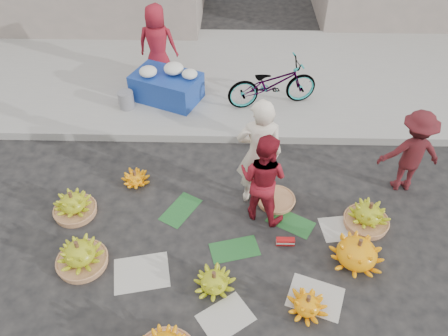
{
  "coord_description": "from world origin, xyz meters",
  "views": [
    {
      "loc": [
        -0.16,
        -3.81,
        4.8
      ],
      "look_at": [
        -0.26,
        0.67,
        0.7
      ],
      "focal_mm": 35.0,
      "sensor_mm": 36.0,
      "label": 1
    }
  ],
  "objects_px": {
    "vendor_cream": "(259,154)",
    "bicycle": "(272,83)",
    "banana_bunch_4": "(357,252)",
    "banana_bunch_0": "(80,255)",
    "flower_table": "(167,85)"
  },
  "relations": [
    {
      "from": "vendor_cream",
      "to": "flower_table",
      "type": "xyz_separation_m",
      "value": [
        -1.62,
        2.5,
        -0.47
      ]
    },
    {
      "from": "banana_bunch_0",
      "to": "bicycle",
      "type": "distance_m",
      "value": 4.49
    },
    {
      "from": "banana_bunch_4",
      "to": "bicycle",
      "type": "distance_m",
      "value": 3.62
    },
    {
      "from": "banana_bunch_0",
      "to": "bicycle",
      "type": "xyz_separation_m",
      "value": [
        2.66,
        3.61,
        0.37
      ]
    },
    {
      "from": "banana_bunch_0",
      "to": "flower_table",
      "type": "height_order",
      "value": "flower_table"
    },
    {
      "from": "banana_bunch_4",
      "to": "flower_table",
      "type": "relative_size",
      "value": 0.68
    },
    {
      "from": "banana_bunch_0",
      "to": "flower_table",
      "type": "relative_size",
      "value": 0.46
    },
    {
      "from": "flower_table",
      "to": "bicycle",
      "type": "bearing_deg",
      "value": 19.29
    },
    {
      "from": "banana_bunch_4",
      "to": "vendor_cream",
      "type": "relative_size",
      "value": 0.55
    },
    {
      "from": "banana_bunch_4",
      "to": "vendor_cream",
      "type": "bearing_deg",
      "value": 138.45
    },
    {
      "from": "bicycle",
      "to": "banana_bunch_4",
      "type": "bearing_deg",
      "value": -178.53
    },
    {
      "from": "vendor_cream",
      "to": "flower_table",
      "type": "height_order",
      "value": "vendor_cream"
    },
    {
      "from": "banana_bunch_0",
      "to": "flower_table",
      "type": "xyz_separation_m",
      "value": [
        0.69,
        3.74,
        0.22
      ]
    },
    {
      "from": "vendor_cream",
      "to": "bicycle",
      "type": "xyz_separation_m",
      "value": [
        0.35,
        2.37,
        -0.32
      ]
    },
    {
      "from": "banana_bunch_4",
      "to": "vendor_cream",
      "type": "height_order",
      "value": "vendor_cream"
    }
  ]
}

